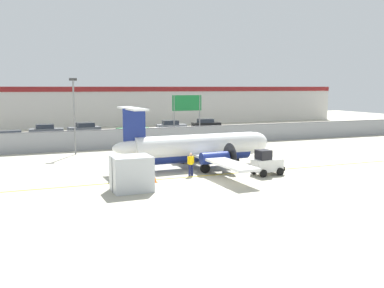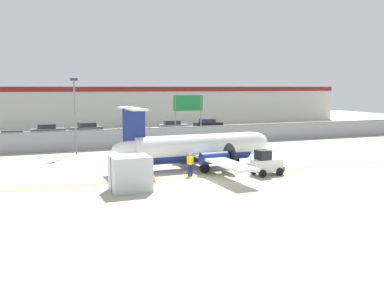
{
  "view_description": "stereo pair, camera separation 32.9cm",
  "coord_description": "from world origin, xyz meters",
  "views": [
    {
      "loc": [
        -11.38,
        -26.19,
        6.43
      ],
      "look_at": [
        1.3,
        6.11,
        1.8
      ],
      "focal_mm": 40.0,
      "sensor_mm": 36.0,
      "label": 1
    },
    {
      "loc": [
        -11.07,
        -26.31,
        6.43
      ],
      "look_at": [
        1.3,
        6.11,
        1.8
      ],
      "focal_mm": 40.0,
      "sensor_mm": 36.0,
      "label": 2
    }
  ],
  "objects": [
    {
      "name": "parked_car_1",
      "position": [
        -8.91,
        31.6,
        0.89
      ],
      "size": [
        4.25,
        2.1,
        1.58
      ],
      "rotation": [
        0.0,
        0.0,
        -0.03
      ],
      "color": "slate",
      "rests_on": "parking_lot_strip"
    },
    {
      "name": "commuter_airplane",
      "position": [
        1.53,
        5.12,
        1.6
      ],
      "size": [
        13.41,
        16.05,
        4.92
      ],
      "rotation": [
        0.0,
        0.0,
        0.04
      ],
      "color": "white",
      "rests_on": "ground"
    },
    {
      "name": "parked_car_0",
      "position": [
        -13.01,
        24.51,
        0.89
      ],
      "size": [
        4.24,
        2.09,
        1.58
      ],
      "rotation": [
        0.0,
        0.0,
        3.17
      ],
      "color": "navy",
      "rests_on": "parking_lot_strip"
    },
    {
      "name": "cargo_container",
      "position": [
        -5.36,
        -0.56,
        1.1
      ],
      "size": [
        2.44,
        2.05,
        2.2
      ],
      "rotation": [
        0.0,
        0.0,
        0.02
      ],
      "color": "#B7BCC1",
      "rests_on": "ground"
    },
    {
      "name": "ground_plane",
      "position": [
        0.0,
        2.0,
        0.0
      ],
      "size": [
        140.0,
        140.0,
        0.01
      ],
      "color": "#B2AD99"
    },
    {
      "name": "parked_car_5",
      "position": [
        14.03,
        32.73,
        0.89
      ],
      "size": [
        4.27,
        2.15,
        1.58
      ],
      "rotation": [
        0.0,
        0.0,
        -0.04
      ],
      "color": "black",
      "rests_on": "parking_lot_strip"
    },
    {
      "name": "parked_car_3",
      "position": [
        1.79,
        28.53,
        0.89
      ],
      "size": [
        4.27,
        2.15,
        1.58
      ],
      "rotation": [
        0.0,
        0.0,
        3.1
      ],
      "color": "#19662D",
      "rests_on": "parking_lot_strip"
    },
    {
      "name": "perimeter_fence",
      "position": [
        0.0,
        18.0,
        1.12
      ],
      "size": [
        98.0,
        0.1,
        2.1
      ],
      "color": "gray",
      "rests_on": "ground"
    },
    {
      "name": "traffic_cone_near_right",
      "position": [
        -3.37,
        1.24,
        0.31
      ],
      "size": [
        0.36,
        0.36,
        0.64
      ],
      "color": "orange",
      "rests_on": "ground"
    },
    {
      "name": "apron_light_pole",
      "position": [
        -6.97,
        15.72,
        4.3
      ],
      "size": [
        0.7,
        0.3,
        7.27
      ],
      "color": "slate",
      "rests_on": "ground"
    },
    {
      "name": "highway_sign",
      "position": [
        6.29,
        20.43,
        4.14
      ],
      "size": [
        3.6,
        0.14,
        5.5
      ],
      "color": "slate",
      "rests_on": "ground"
    },
    {
      "name": "ground_crew_worker",
      "position": [
        -0.29,
        2.3,
        0.95
      ],
      "size": [
        0.55,
        0.37,
        1.7
      ],
      "rotation": [
        0.0,
        0.0,
        4.81
      ],
      "color": "#191E4C",
      "rests_on": "ground"
    },
    {
      "name": "traffic_cone_near_left",
      "position": [
        3.63,
        5.56,
        0.31
      ],
      "size": [
        0.36,
        0.36,
        0.64
      ],
      "color": "orange",
      "rests_on": "ground"
    },
    {
      "name": "baggage_tug",
      "position": [
        5.04,
        0.62,
        0.86
      ],
      "size": [
        2.41,
        1.54,
        1.88
      ],
      "rotation": [
        0.0,
        0.0,
        0.08
      ],
      "color": "silver",
      "rests_on": "ground"
    },
    {
      "name": "background_building",
      "position": [
        0.0,
        47.99,
        3.26
      ],
      "size": [
        91.0,
        8.1,
        6.5
      ],
      "color": "beige",
      "rests_on": "ground"
    },
    {
      "name": "parking_lot_strip",
      "position": [
        0.0,
        29.5,
        0.06
      ],
      "size": [
        98.0,
        17.0,
        0.12
      ],
      "color": "#38383A",
      "rests_on": "ground"
    },
    {
      "name": "traffic_cone_far_left",
      "position": [
        1.24,
        3.17,
        0.31
      ],
      "size": [
        0.36,
        0.36,
        0.64
      ],
      "color": "orange",
      "rests_on": "ground"
    },
    {
      "name": "parked_car_4",
      "position": [
        8.11,
        31.62,
        0.89
      ],
      "size": [
        4.36,
        2.36,
        1.58
      ],
      "rotation": [
        0.0,
        0.0,
        -0.11
      ],
      "color": "gray",
      "rests_on": "parking_lot_strip"
    },
    {
      "name": "parked_car_2",
      "position": [
        -3.97,
        32.18,
        0.89
      ],
      "size": [
        4.39,
        2.44,
        1.58
      ],
      "rotation": [
        0.0,
        0.0,
        3.28
      ],
      "color": "slate",
      "rests_on": "parking_lot_strip"
    }
  ]
}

